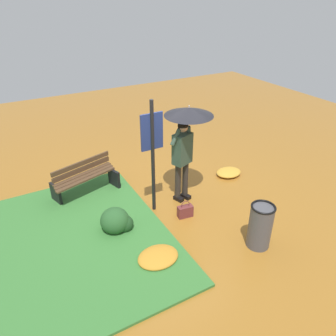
# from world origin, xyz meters

# --- Properties ---
(ground_plane) EXTENTS (18.00, 18.00, 0.00)m
(ground_plane) POSITION_xyz_m (0.00, 0.00, 0.00)
(ground_plane) COLOR #9E6623
(grass_verge) EXTENTS (4.80, 4.00, 0.05)m
(grass_verge) POSITION_xyz_m (-2.91, -0.31, 0.03)
(grass_verge) COLOR #387533
(grass_verge) RESTS_ON ground_plane
(person_with_umbrella) EXTENTS (0.96, 0.96, 2.04)m
(person_with_umbrella) POSITION_xyz_m (0.36, -0.01, 1.55)
(person_with_umbrella) COLOR #2D2823
(person_with_umbrella) RESTS_ON ground_plane
(info_sign_post) EXTENTS (0.44, 0.07, 2.30)m
(info_sign_post) POSITION_xyz_m (-0.41, -0.07, 1.44)
(info_sign_post) COLOR black
(info_sign_post) RESTS_ON ground_plane
(handbag) EXTENTS (0.32, 0.18, 0.37)m
(handbag) POSITION_xyz_m (0.01, -0.61, 0.13)
(handbag) COLOR brown
(handbag) RESTS_ON ground_plane
(park_bench) EXTENTS (1.44, 0.76, 0.75)m
(park_bench) POSITION_xyz_m (-1.45, 1.13, 0.40)
(park_bench) COLOR black
(park_bench) RESTS_ON ground_plane
(trash_bin) EXTENTS (0.42, 0.42, 0.83)m
(trash_bin) POSITION_xyz_m (0.70, -1.92, 0.42)
(trash_bin) COLOR #4C4C51
(trash_bin) RESTS_ON ground_plane
(shrub_cluster) EXTENTS (0.59, 0.53, 0.48)m
(shrub_cluster) POSITION_xyz_m (-1.32, -0.36, 0.22)
(shrub_cluster) COLOR #285628
(shrub_cluster) RESTS_ON ground_plane
(leaf_pile_near_person) EXTENTS (0.62, 0.50, 0.14)m
(leaf_pile_near_person) POSITION_xyz_m (1.80, 0.27, 0.07)
(leaf_pile_near_person) COLOR gold
(leaf_pile_near_person) RESTS_ON ground_plane
(leaf_pile_by_bench) EXTENTS (0.70, 0.56, 0.15)m
(leaf_pile_by_bench) POSITION_xyz_m (-1.01, -1.41, 0.08)
(leaf_pile_by_bench) COLOR #C68428
(leaf_pile_by_bench) RESTS_ON ground_plane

